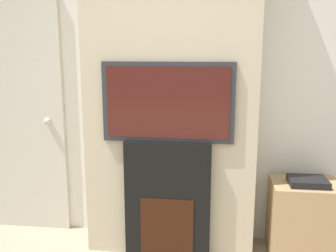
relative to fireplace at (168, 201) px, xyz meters
The scene contains 6 objects.
wall_back 0.98m from the fireplace, 90.00° to the left, with size 6.00×0.06×2.70m.
chimney_breast 0.92m from the fireplace, 90.00° to the left, with size 1.28×0.37×2.70m.
fireplace is the anchor object (origin of this frame).
television 0.75m from the fireplace, 90.00° to the right, with size 0.95×0.07×0.58m.
media_stand 1.04m from the fireplace, ahead, with size 0.50×0.39×0.64m.
entry_door 1.51m from the fireplace, 165.83° to the left, with size 0.86×0.09×2.04m.
Camera 1 is at (0.34, -1.00, 1.57)m, focal length 40.00 mm.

